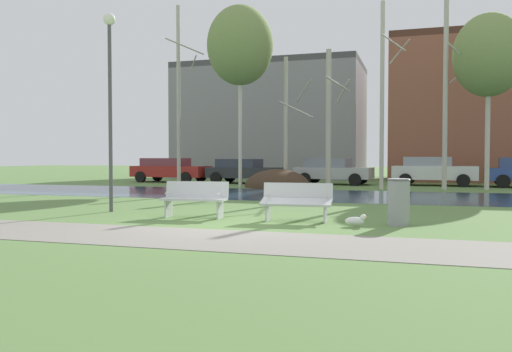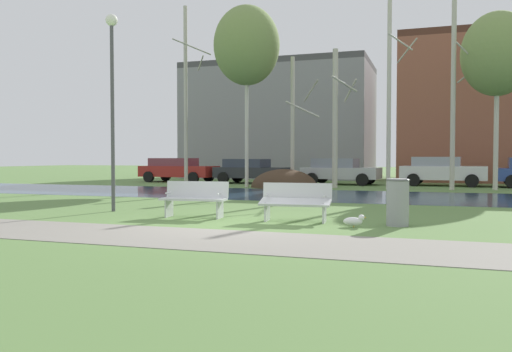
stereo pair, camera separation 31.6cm
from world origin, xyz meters
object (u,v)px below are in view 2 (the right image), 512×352
Objects in this scene: parked_van_nearest_red at (178,169)px; trash_bin at (398,201)px; streetlamp at (112,80)px; seagull at (354,221)px; parked_hatch_third_silver at (340,171)px; parked_wagon_fourth_white at (442,170)px; bench_right at (296,201)px; parked_sedan_second_dark at (251,170)px; bench_left at (195,198)px.

trash_bin is at bearing -49.92° from parked_van_nearest_red.
seagull is at bearing -9.78° from streetlamp.
trash_bin is 16.83m from parked_hatch_third_silver.
trash_bin reaches higher than seagull.
parked_wagon_fourth_white is at bearing 4.27° from parked_hatch_third_silver.
bench_right is 0.39× the size of parked_sedan_second_dark.
parked_wagon_fourth_white reaches higher than trash_bin.
parked_van_nearest_red reaches higher than bench_left.
parked_hatch_third_silver is at bearing 100.55° from seagull.
parked_van_nearest_red is 1.12× the size of parked_sedan_second_dark.
parked_sedan_second_dark is 1.00× the size of parked_hatch_third_silver.
bench_left is at bearing -109.53° from parked_wagon_fourth_white.
parked_hatch_third_silver is at bearing -175.73° from parked_wagon_fourth_white.
bench_right is 0.35× the size of parked_van_nearest_red.
parked_wagon_fourth_white reaches higher than parked_hatch_third_silver.
parked_wagon_fourth_white is (1.17, 16.73, 0.27)m from trash_bin.
streetlamp is 1.24× the size of parked_wagon_fourth_white.
bench_right is 1.53m from seagull.
parked_sedan_second_dark is 10.11m from parked_wagon_fourth_white.
bench_left is at bearing 179.72° from trash_bin.
parked_sedan_second_dark is at bearing 95.40° from streetlamp.
parked_hatch_third_silver is at bearing 96.11° from bench_right.
parked_sedan_second_dark is (-6.67, 15.96, 0.26)m from bench_right.
parked_sedan_second_dark is (-8.91, 15.98, 0.21)m from trash_bin.
trash_bin reaches higher than bench_left.
trash_bin is at bearing -76.30° from parked_hatch_third_silver.
parked_wagon_fourth_white is (3.41, 16.71, 0.32)m from bench_right.
bench_left is 2.52m from bench_right.
parked_van_nearest_red is 1.12× the size of parked_hatch_third_silver.
bench_left is 3.40× the size of seagull.
bench_right is at bearing -83.89° from parked_hatch_third_silver.
bench_right is at bearing 179.40° from trash_bin.
bench_left is 4.76m from trash_bin.
streetlamp is 15.68m from parked_sedan_second_dark.
parked_hatch_third_silver is 0.98× the size of parked_wagon_fourth_white.
seagull is 0.12× the size of parked_hatch_third_silver.
streetlamp is (-5.22, 0.60, 3.06)m from bench_right.
streetlamp is 1.27× the size of parked_hatch_third_silver.
parked_sedan_second_dark is (-4.15, 15.96, 0.26)m from bench_left.
bench_right is at bearing 158.82° from seagull.
trash_bin is (2.24, -0.02, 0.05)m from bench_right.
bench_right is at bearing -67.31° from parked_sedan_second_dark.
trash_bin is at bearing -0.28° from bench_left.
parked_hatch_third_silver is (-1.75, 16.33, 0.28)m from bench_right.
seagull is at bearing -79.45° from parked_hatch_third_silver.
seagull is (-0.84, -0.52, -0.39)m from trash_bin.
streetlamp is at bearing -84.60° from parked_sedan_second_dark.
seagull is 0.10× the size of parked_van_nearest_red.
bench_left is at bearing -75.42° from parked_sedan_second_dark.
parked_sedan_second_dark is (-1.45, 15.36, -2.80)m from streetlamp.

